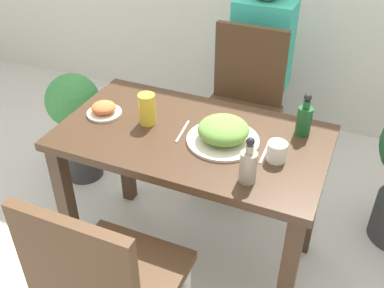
% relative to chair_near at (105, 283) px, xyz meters
% --- Properties ---
extents(ground_plane, '(16.00, 16.00, 0.00)m').
position_rel_chair_near_xyz_m(ground_plane, '(0.04, 0.64, -0.51)').
color(ground_plane, beige).
extents(dining_table, '(1.10, 0.61, 0.72)m').
position_rel_chair_near_xyz_m(dining_table, '(0.04, 0.64, 0.09)').
color(dining_table, '#3D2819').
rests_on(dining_table, ground_plane).
extents(chair_near, '(0.42, 0.42, 0.90)m').
position_rel_chair_near_xyz_m(chair_near, '(0.00, 0.00, 0.00)').
color(chair_near, '#4C331E').
rests_on(chair_near, ground_plane).
extents(chair_far, '(0.42, 0.42, 0.90)m').
position_rel_chair_near_xyz_m(chair_far, '(0.04, 1.33, 0.00)').
color(chair_far, '#4C331E').
rests_on(chair_far, ground_plane).
extents(food_plate, '(0.29, 0.29, 0.10)m').
position_rel_chair_near_xyz_m(food_plate, '(0.17, 0.64, 0.26)').
color(food_plate, beige).
rests_on(food_plate, dining_table).
extents(side_plate, '(0.15, 0.15, 0.06)m').
position_rel_chair_near_xyz_m(side_plate, '(-0.37, 0.63, 0.24)').
color(side_plate, beige).
rests_on(side_plate, dining_table).
extents(drink_cup, '(0.08, 0.08, 0.08)m').
position_rel_chair_near_xyz_m(drink_cup, '(0.40, 0.60, 0.25)').
color(drink_cup, silver).
rests_on(drink_cup, dining_table).
extents(juice_glass, '(0.07, 0.07, 0.13)m').
position_rel_chair_near_xyz_m(juice_glass, '(-0.17, 0.65, 0.28)').
color(juice_glass, gold).
rests_on(juice_glass, dining_table).
extents(sauce_bottle, '(0.06, 0.06, 0.18)m').
position_rel_chair_near_xyz_m(sauce_bottle, '(0.45, 0.82, 0.28)').
color(sauce_bottle, '#194C23').
rests_on(sauce_bottle, dining_table).
extents(condiment_bottle, '(0.06, 0.06, 0.18)m').
position_rel_chair_near_xyz_m(condiment_bottle, '(0.33, 0.44, 0.28)').
color(condiment_bottle, gray).
rests_on(condiment_bottle, dining_table).
extents(fork_utensil, '(0.03, 0.16, 0.00)m').
position_rel_chair_near_xyz_m(fork_utensil, '(-0.00, 0.64, 0.21)').
color(fork_utensil, silver).
rests_on(fork_utensil, dining_table).
extents(spoon_utensil, '(0.01, 0.17, 0.00)m').
position_rel_chair_near_xyz_m(spoon_utensil, '(0.35, 0.64, 0.21)').
color(spoon_utensil, silver).
rests_on(spoon_utensil, dining_table).
extents(potted_plant_left, '(0.30, 0.30, 0.67)m').
position_rel_chair_near_xyz_m(potted_plant_left, '(-0.82, 0.97, -0.12)').
color(potted_plant_left, '#333333').
rests_on(potted_plant_left, ground_plane).
extents(person_figure, '(0.34, 0.22, 1.17)m').
position_rel_chair_near_xyz_m(person_figure, '(0.04, 1.69, 0.07)').
color(person_figure, '#2D3347').
rests_on(person_figure, ground_plane).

